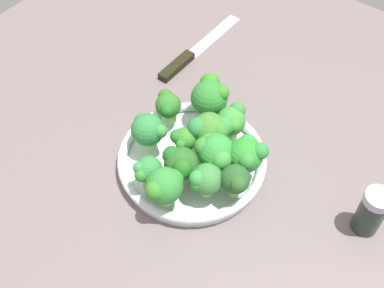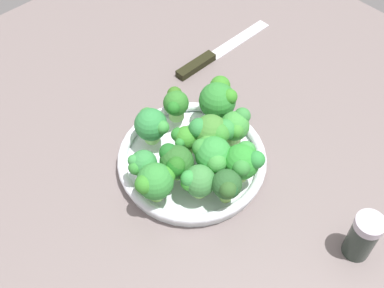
{
  "view_description": "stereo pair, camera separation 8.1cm",
  "coord_description": "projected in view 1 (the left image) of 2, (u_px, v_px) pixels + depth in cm",
  "views": [
    {
      "loc": [
        -28.14,
        38.13,
        69.46
      ],
      "look_at": [
        2.81,
        -2.1,
        6.0
      ],
      "focal_mm": 45.41,
      "sensor_mm": 36.0,
      "label": 1
    },
    {
      "loc": [
        -34.16,
        32.68,
        69.46
      ],
      "look_at": [
        2.81,
        -2.1,
        6.0
      ],
      "focal_mm": 45.41,
      "sensor_mm": 36.0,
      "label": 2
    }
  ],
  "objects": [
    {
      "name": "broccoli_floret_3",
      "position": [
        205.0,
        180.0,
        0.76
      ],
      "size": [
        5.2,
        5.56,
        5.9
      ],
      "color": "#9AD96F",
      "rests_on": "bowl"
    },
    {
      "name": "broccoli_floret_0",
      "position": [
        148.0,
        130.0,
        0.82
      ],
      "size": [
        6.63,
        5.7,
        6.77
      ],
      "color": "#87CB64",
      "rests_on": "bowl"
    },
    {
      "name": "broccoli_floret_4",
      "position": [
        233.0,
        122.0,
        0.83
      ],
      "size": [
        5.06,
        5.71,
        6.9
      ],
      "color": "#97C86A",
      "rests_on": "bowl"
    },
    {
      "name": "ground_plane",
      "position": [
        197.0,
        185.0,
        0.85
      ],
      "size": [
        130.0,
        130.0,
        2.5
      ],
      "primitive_type": "cube",
      "color": "slate"
    },
    {
      "name": "broccoli_floret_12",
      "position": [
        180.0,
        164.0,
        0.77
      ],
      "size": [
        6.0,
        5.76,
        6.84
      ],
      "color": "#7FBB4F",
      "rests_on": "bowl"
    },
    {
      "name": "bowl",
      "position": [
        192.0,
        160.0,
        0.85
      ],
      "size": [
        25.96,
        25.96,
        3.0
      ],
      "color": "white",
      "rests_on": "ground_plane"
    },
    {
      "name": "broccoli_floret_2",
      "position": [
        148.0,
        171.0,
        0.77
      ],
      "size": [
        4.44,
        5.01,
        6.36
      ],
      "color": "#84C051",
      "rests_on": "bowl"
    },
    {
      "name": "broccoli_floret_11",
      "position": [
        211.0,
        129.0,
        0.81
      ],
      "size": [
        6.87,
        6.86,
        7.54
      ],
      "color": "#9BCA66",
      "rests_on": "bowl"
    },
    {
      "name": "broccoli_floret_8",
      "position": [
        247.0,
        154.0,
        0.78
      ],
      "size": [
        6.33,
        6.19,
        7.29
      ],
      "color": "#98C765",
      "rests_on": "bowl"
    },
    {
      "name": "broccoli_floret_9",
      "position": [
        210.0,
        96.0,
        0.86
      ],
      "size": [
        6.62,
        7.18,
        7.83
      ],
      "color": "#82B84D",
      "rests_on": "bowl"
    },
    {
      "name": "broccoli_floret_10",
      "position": [
        164.0,
        186.0,
        0.74
      ],
      "size": [
        5.88,
        6.68,
        7.29
      ],
      "color": "#91D463",
      "rests_on": "bowl"
    },
    {
      "name": "broccoli_floret_1",
      "position": [
        185.0,
        139.0,
        0.81
      ],
      "size": [
        4.45,
        4.63,
        5.85
      ],
      "color": "#8EC45C",
      "rests_on": "bowl"
    },
    {
      "name": "broccoli_floret_7",
      "position": [
        215.0,
        151.0,
        0.79
      ],
      "size": [
        7.35,
        6.12,
        7.2
      ],
      "color": "#93C260",
      "rests_on": "bowl"
    },
    {
      "name": "knife",
      "position": [
        191.0,
        55.0,
        1.04
      ],
      "size": [
        2.68,
        26.61,
        1.5
      ],
      "color": "silver",
      "rests_on": "ground_plane"
    },
    {
      "name": "pepper_shaker",
      "position": [
        372.0,
        212.0,
        0.75
      ],
      "size": [
        4.42,
        4.42,
        9.02
      ],
      "color": "#27322B",
      "rests_on": "ground_plane"
    },
    {
      "name": "broccoli_floret_5",
      "position": [
        236.0,
        181.0,
        0.75
      ],
      "size": [
        5.0,
        4.79,
        6.45
      ],
      "color": "#82B953",
      "rests_on": "bowl"
    },
    {
      "name": "broccoli_floret_6",
      "position": [
        168.0,
        106.0,
        0.86
      ],
      "size": [
        4.96,
        5.02,
        5.97
      ],
      "color": "#96CC6E",
      "rests_on": "bowl"
    }
  ]
}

